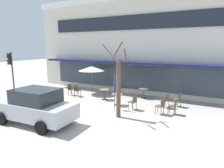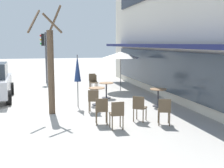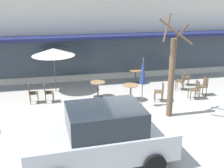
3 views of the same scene
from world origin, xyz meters
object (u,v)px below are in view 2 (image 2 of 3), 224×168
(cafe_chair_4, at_px, (94,99))
(cafe_table_streetside, at_px, (106,88))
(cafe_chair_3, at_px, (139,106))
(cafe_chair_5, at_px, (94,81))
(cafe_table_by_tree, at_px, (97,93))
(cafe_chair_6, at_px, (102,109))
(cafe_table_near_wall, at_px, (158,95))
(cafe_chair_1, at_px, (164,109))
(cafe_chair_0, at_px, (93,80))
(traffic_light_pole, at_px, (44,49))
(patio_umbrella_cream_folded, at_px, (77,69))
(patio_umbrella_green_folded, at_px, (121,55))
(cafe_chair_2, at_px, (117,113))
(street_tree, at_px, (50,67))

(cafe_chair_4, bearing_deg, cafe_table_streetside, 157.29)
(cafe_table_streetside, height_order, cafe_chair_4, cafe_chair_4)
(cafe_chair_3, xyz_separation_m, cafe_chair_5, (-6.70, -0.33, 0.00))
(cafe_table_by_tree, bearing_deg, cafe_chair_6, -8.22)
(cafe_table_near_wall, height_order, cafe_table_streetside, same)
(cafe_chair_1, bearing_deg, cafe_chair_4, -139.73)
(cafe_chair_0, bearing_deg, traffic_light_pole, -140.22)
(patio_umbrella_cream_folded, bearing_deg, cafe_chair_0, 162.54)
(cafe_table_near_wall, height_order, patio_umbrella_green_folded, patio_umbrella_green_folded)
(cafe_chair_2, bearing_deg, cafe_chair_6, -150.26)
(cafe_chair_2, bearing_deg, cafe_chair_4, -172.53)
(cafe_table_streetside, distance_m, cafe_chair_1, 5.03)
(cafe_chair_0, distance_m, traffic_light_pole, 4.53)
(cafe_chair_5, height_order, street_tree, street_tree)
(patio_umbrella_green_folded, relative_size, cafe_chair_0, 2.47)
(patio_umbrella_cream_folded, relative_size, cafe_chair_0, 2.47)
(cafe_chair_3, xyz_separation_m, traffic_light_pole, (-10.59, -2.94, 1.77))
(cafe_chair_3, xyz_separation_m, cafe_chair_4, (-1.65, -1.28, 0.00))
(cafe_chair_2, bearing_deg, cafe_chair_0, 175.02)
(cafe_table_by_tree, distance_m, cafe_chair_4, 1.36)
(cafe_chair_3, relative_size, cafe_chair_5, 1.00)
(cafe_table_near_wall, bearing_deg, traffic_light_pole, -152.39)
(cafe_chair_5, bearing_deg, cafe_chair_0, 174.88)
(cafe_chair_0, xyz_separation_m, traffic_light_pole, (-3.21, -2.67, 1.77))
(cafe_chair_6, bearing_deg, cafe_table_near_wall, 125.27)
(cafe_table_near_wall, bearing_deg, cafe_chair_2, -43.56)
(patio_umbrella_green_folded, bearing_deg, cafe_chair_4, -27.40)
(cafe_table_near_wall, xyz_separation_m, cafe_chair_6, (2.04, -2.88, 0.01))
(cafe_chair_0, height_order, cafe_chair_6, same)
(street_tree, bearing_deg, cafe_chair_6, 38.59)
(cafe_chair_4, bearing_deg, cafe_chair_5, 169.43)
(cafe_chair_1, bearing_deg, cafe_chair_2, -88.14)
(patio_umbrella_cream_folded, xyz_separation_m, traffic_light_pole, (-7.91, -1.19, 0.67))
(cafe_table_by_tree, bearing_deg, cafe_chair_1, 23.30)
(patio_umbrella_cream_folded, relative_size, cafe_chair_4, 2.47)
(cafe_chair_5, bearing_deg, cafe_chair_4, -10.57)
(cafe_chair_2, xyz_separation_m, traffic_light_pole, (-11.25, -1.97, 1.77))
(street_tree, xyz_separation_m, traffic_light_pole, (-8.71, -0.08, 0.51))
(patio_umbrella_green_folded, distance_m, cafe_chair_3, 6.59)
(cafe_chair_1, distance_m, street_tree, 4.48)
(cafe_chair_4, height_order, traffic_light_pole, traffic_light_pole)
(cafe_chair_0, distance_m, cafe_chair_4, 5.82)
(cafe_chair_2, xyz_separation_m, cafe_chair_4, (-2.31, -0.30, 0.00))
(cafe_chair_1, relative_size, cafe_chair_3, 1.00)
(cafe_table_by_tree, height_order, cafe_chair_1, cafe_chair_1)
(cafe_chair_0, relative_size, cafe_chair_5, 1.00)
(patio_umbrella_green_folded, distance_m, cafe_chair_2, 7.44)
(cafe_chair_5, bearing_deg, cafe_chair_6, -8.38)
(patio_umbrella_cream_folded, distance_m, cafe_chair_2, 3.61)
(cafe_table_by_tree, bearing_deg, cafe_chair_3, 16.87)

